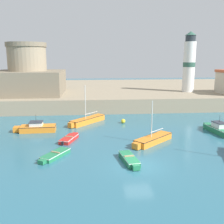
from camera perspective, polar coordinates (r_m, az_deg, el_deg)
ground_plane at (r=23.88m, az=5.84°, el=-11.49°), size 200.00×200.00×0.00m
quay_seawall at (r=63.63m, az=-1.13°, el=4.40°), size 120.00×40.00×2.49m
sailboat_orange_0 at (r=38.31m, az=-5.41°, el=-1.78°), size 5.34×5.88×5.59m
motorboat_green_2 at (r=35.95m, az=22.29°, el=-3.46°), size 2.23×5.68×2.30m
dinghy_green_4 at (r=24.39m, az=3.82°, el=-10.21°), size 1.61×3.94×0.59m
sailboat_orange_5 at (r=29.85m, az=8.82°, el=-5.90°), size 5.31×4.87×4.82m
motorboat_orange_6 at (r=35.31m, az=-16.10°, el=-3.29°), size 5.35×2.08×2.23m
dinghy_red_7 at (r=30.72m, az=-9.28°, el=-5.71°), size 2.16×3.84×0.55m
dinghy_green_8 at (r=26.08m, az=-12.35°, el=-9.09°), size 2.77×3.82×0.50m
mooring_buoy at (r=38.21m, az=2.44°, el=-1.99°), size 0.64×0.64×0.64m
fortress at (r=53.60m, az=-17.79°, el=7.30°), size 13.29×13.29×9.69m
lighthouse at (r=56.06m, az=16.45°, el=10.18°), size 2.43×2.43×12.02m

